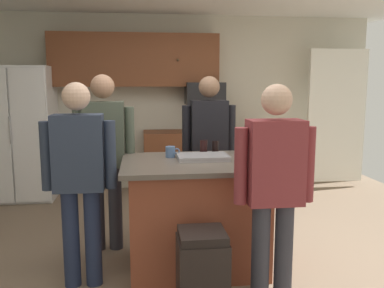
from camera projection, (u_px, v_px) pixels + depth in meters
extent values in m
plane|color=#7F6B56|center=(181.00, 264.00, 3.67)|extent=(7.04, 7.04, 0.00)
cube|color=beige|center=(163.00, 103.00, 6.22)|extent=(6.40, 0.10, 2.60)
cube|color=white|center=(336.00, 116.00, 6.17)|extent=(0.90, 0.06, 2.00)
cube|color=brown|center=(135.00, 60.00, 5.88)|extent=(2.40, 0.35, 0.75)
sphere|color=#4C3823|center=(178.00, 60.00, 5.76)|extent=(0.04, 0.04, 0.04)
cube|color=brown|center=(205.00, 161.00, 6.11)|extent=(1.80, 0.60, 0.90)
sphere|color=#4C3823|center=(239.00, 164.00, 5.85)|extent=(0.04, 0.04, 0.04)
cube|color=white|center=(20.00, 133.00, 5.64)|extent=(0.92, 0.70, 1.83)
cube|color=white|center=(30.00, 137.00, 5.31)|extent=(0.44, 0.04, 1.75)
cylinder|color=#B2B2B7|center=(10.00, 130.00, 5.23)|extent=(0.02, 0.02, 0.35)
cube|color=black|center=(205.00, 93.00, 5.97)|extent=(0.56, 0.40, 0.32)
cube|color=#9E4C33|center=(196.00, 216.00, 3.58)|extent=(1.14, 0.84, 0.91)
cube|color=#60564C|center=(196.00, 163.00, 3.51)|extent=(1.28, 0.98, 0.04)
cylinder|color=#383842|center=(201.00, 195.00, 4.41)|extent=(0.13, 0.13, 0.82)
cylinder|color=#383842|center=(216.00, 195.00, 4.43)|extent=(0.13, 0.13, 0.82)
cube|color=black|center=(209.00, 129.00, 4.31)|extent=(0.38, 0.22, 0.61)
sphere|color=#8C664C|center=(209.00, 87.00, 4.24)|extent=(0.22, 0.22, 0.22)
cylinder|color=black|center=(186.00, 132.00, 4.28)|extent=(0.09, 0.09, 0.55)
cylinder|color=black|center=(231.00, 131.00, 4.34)|extent=(0.09, 0.09, 0.55)
cylinder|color=#383842|center=(98.00, 208.00, 3.95)|extent=(0.13, 0.13, 0.82)
cylinder|color=#383842|center=(115.00, 208.00, 3.97)|extent=(0.13, 0.13, 0.82)
cube|color=#4C5647|center=(104.00, 135.00, 3.85)|extent=(0.38, 0.22, 0.62)
sphere|color=tan|center=(102.00, 86.00, 3.78)|extent=(0.22, 0.22, 0.22)
cylinder|color=#4C5647|center=(78.00, 137.00, 3.82)|extent=(0.09, 0.09, 0.55)
cylinder|color=#4C5647|center=(130.00, 136.00, 3.88)|extent=(0.09, 0.09, 0.55)
cylinder|color=#383842|center=(260.00, 257.00, 2.90)|extent=(0.13, 0.13, 0.78)
cylinder|color=#383842|center=(283.00, 256.00, 2.92)|extent=(0.13, 0.13, 0.78)
cube|color=maroon|center=(275.00, 162.00, 2.81)|extent=(0.38, 0.22, 0.59)
sphere|color=beige|center=(277.00, 100.00, 2.74)|extent=(0.21, 0.21, 0.21)
cylinder|color=maroon|center=(241.00, 166.00, 2.78)|extent=(0.09, 0.09, 0.53)
cylinder|color=maroon|center=(308.00, 164.00, 2.84)|extent=(0.09, 0.09, 0.53)
cylinder|color=#232D4C|center=(71.00, 238.00, 3.23)|extent=(0.13, 0.13, 0.79)
cylinder|color=#232D4C|center=(93.00, 237.00, 3.26)|extent=(0.13, 0.13, 0.79)
cube|color=#2D384C|center=(78.00, 153.00, 3.14)|extent=(0.38, 0.22, 0.59)
sphere|color=beige|center=(76.00, 96.00, 3.08)|extent=(0.21, 0.21, 0.21)
cylinder|color=#2D384C|center=(46.00, 156.00, 3.11)|extent=(0.09, 0.09, 0.53)
cylinder|color=#2D384C|center=(110.00, 155.00, 3.17)|extent=(0.09, 0.09, 0.53)
cylinder|color=black|center=(204.00, 147.00, 3.81)|extent=(0.07, 0.07, 0.14)
cylinder|color=black|center=(215.00, 147.00, 3.83)|extent=(0.06, 0.06, 0.13)
cylinder|color=#4C6B99|center=(170.00, 152.00, 3.67)|extent=(0.09, 0.09, 0.10)
torus|color=#4C6B99|center=(177.00, 151.00, 3.68)|extent=(0.06, 0.01, 0.06)
cube|color=#B7B7BC|center=(203.00, 158.00, 3.57)|extent=(0.44, 0.30, 0.02)
cube|color=#A8A8AD|center=(203.00, 156.00, 3.57)|extent=(0.44, 0.30, 0.02)
cube|color=black|center=(202.00, 277.00, 2.85)|extent=(0.34, 0.34, 0.55)
cube|color=black|center=(202.00, 235.00, 2.80)|extent=(0.32, 0.32, 0.06)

